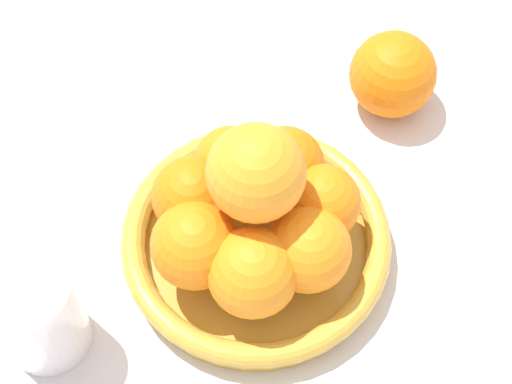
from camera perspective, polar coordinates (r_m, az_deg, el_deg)
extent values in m
plane|color=silver|center=(0.75, 0.00, -3.92)|extent=(4.00, 4.00, 0.00)
cylinder|color=gold|center=(0.74, 0.00, -3.71)|extent=(0.22, 0.22, 0.01)
torus|color=gold|center=(0.73, 0.00, -3.11)|extent=(0.23, 0.23, 0.02)
sphere|color=orange|center=(0.68, -4.07, -3.57)|extent=(0.07, 0.07, 0.07)
sphere|color=orange|center=(0.66, -0.22, -5.40)|extent=(0.07, 0.07, 0.07)
sphere|color=orange|center=(0.67, 3.48, -3.86)|extent=(0.07, 0.07, 0.07)
sphere|color=orange|center=(0.70, 4.41, -0.72)|extent=(0.06, 0.06, 0.06)
sphere|color=orange|center=(0.71, 1.93, 1.77)|extent=(0.07, 0.07, 0.07)
sphere|color=orange|center=(0.72, -1.65, 1.92)|extent=(0.06, 0.06, 0.06)
sphere|color=orange|center=(0.70, -4.16, -0.13)|extent=(0.07, 0.07, 0.07)
sphere|color=orange|center=(0.64, 0.20, 1.15)|extent=(0.08, 0.08, 0.08)
sphere|color=orange|center=(0.81, 9.11, 7.75)|extent=(0.08, 0.08, 0.08)
cylinder|color=white|center=(0.69, -14.30, -7.91)|extent=(0.07, 0.07, 0.10)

